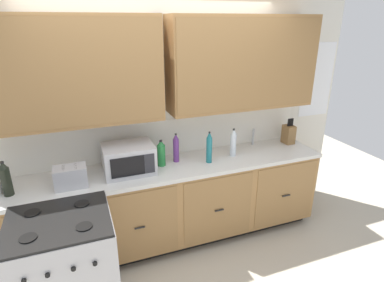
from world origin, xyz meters
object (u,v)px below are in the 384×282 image
toaster (71,177)px  bottle_clear (233,143)px  bottle_violet (176,148)px  microwave (129,159)px  knife_block (289,134)px  bottle_teal (209,148)px  bottle_dark (6,179)px  bottle_green (161,153)px  stove_range (66,270)px

toaster → bottle_clear: size_ratio=0.90×
bottle_violet → toaster: bearing=-170.2°
microwave → knife_block: knife_block is taller
bottle_teal → bottle_dark: bearing=-179.7°
knife_block → bottle_dark: 2.98m
bottle_dark → bottle_teal: 1.86m
bottle_green → bottle_violet: bearing=13.2°
stove_range → microwave: (0.65, 0.64, 0.59)m
microwave → bottle_dark: 1.04m
bottle_teal → bottle_violet: size_ratio=1.09×
stove_range → bottle_green: size_ratio=3.47×
bottle_green → microwave: bearing=-174.6°
microwave → knife_block: (1.94, 0.10, -0.02)m
microwave → bottle_green: microwave is taller
toaster → bottle_dark: size_ratio=0.90×
stove_range → bottle_dark: bearing=124.9°
stove_range → knife_block: (2.58, 0.74, 0.57)m
bottle_dark → bottle_violet: same height
microwave → bottle_clear: bearing=-0.2°
stove_range → bottle_dark: size_ratio=3.07×
bottle_teal → bottle_clear: bearing=11.7°
bottle_clear → stove_range: bearing=-160.4°
toaster → knife_block: bearing=4.9°
stove_range → toaster: size_ratio=3.39×
bottle_clear → bottle_teal: 0.32m
stove_range → microwave: microwave is taller
microwave → bottle_dark: (-1.04, -0.08, 0.01)m
stove_range → bottle_violet: (1.15, 0.71, 0.61)m
microwave → toaster: bearing=-168.6°
bottle_teal → bottle_green: bearing=168.2°
stove_range → microwave: bearing=44.6°
microwave → toaster: microwave is taller
toaster → bottle_dark: bearing=176.5°
knife_block → bottle_clear: bearing=-172.4°
bottle_clear → bottle_violet: (-0.63, 0.08, -0.00)m
knife_block → bottle_clear: 0.81m
microwave → bottle_clear: bottle_clear is taller
toaster → bottle_violet: bottle_violet is taller
stove_range → bottle_green: (0.98, 0.67, 0.59)m
bottle_clear → toaster: bearing=-176.5°
bottle_clear → bottle_violet: bottle_clear is taller
toaster → knife_block: knife_block is taller
bottle_green → bottle_dark: bottle_dark is taller
microwave → bottle_violet: bearing=8.0°
toaster → bottle_teal: bearing=1.6°
bottle_green → bottle_dark: bearing=-175.5°
bottle_green → bottle_dark: (-1.38, -0.11, 0.02)m
bottle_teal → stove_range: bearing=-158.8°
bottle_clear → bottle_dark: 2.17m
knife_block → bottle_green: size_ratio=1.13×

